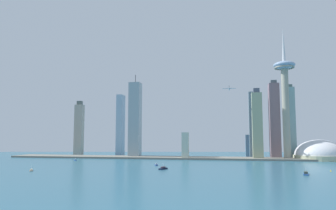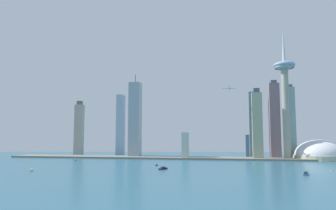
{
  "view_description": "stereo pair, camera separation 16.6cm",
  "coord_description": "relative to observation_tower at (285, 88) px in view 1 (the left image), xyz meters",
  "views": [
    {
      "loc": [
        80.62,
        -270.83,
        47.01
      ],
      "look_at": [
        -45.95,
        387.46,
        115.08
      ],
      "focal_mm": 33.75,
      "sensor_mm": 36.0,
      "label": 1
    },
    {
      "loc": [
        80.78,
        -270.8,
        47.01
      ],
      "look_at": [
        -45.95,
        387.46,
        115.08
      ],
      "focal_mm": 33.75,
      "sensor_mm": 36.0,
      "label": 2
    }
  ],
  "objects": [
    {
      "name": "airplane",
      "position": [
        -115.71,
        -6.59,
        -0.66
      ],
      "size": [
        28.48,
        27.63,
        7.58
      ],
      "rotation": [
        0.0,
        0.0,
        1.58
      ],
      "color": "silver"
    },
    {
      "name": "skyscraper_1",
      "position": [
        -334.24,
        20.3,
        -63.23
      ],
      "size": [
        25.59,
        26.84,
        194.66
      ],
      "color": "#90A3AC",
      "rests_on": "ground"
    },
    {
      "name": "skyscraper_5",
      "position": [
        18.56,
        55.52,
        -69.98
      ],
      "size": [
        19.83,
        15.86,
        165.64
      ],
      "color": "#8AB2B2",
      "rests_on": "ground"
    },
    {
      "name": "skyscraper_7",
      "position": [
        -60.46,
        47.76,
        -76.02
      ],
      "size": [
        24.71,
        20.07,
        149.55
      ],
      "color": "slate",
      "rests_on": "ground"
    },
    {
      "name": "skyscraper_2",
      "position": [
        -393.8,
        87.35,
        -72.79
      ],
      "size": [
        15.45,
        26.58,
        156.02
      ],
      "color": "#8DACC4",
      "rests_on": "ground"
    },
    {
      "name": "skyscraper_6",
      "position": [
        -18.87,
        33.14,
        -66.92
      ],
      "size": [
        21.76,
        25.14,
        172.34
      ],
      "color": "slate",
      "rests_on": "ground"
    },
    {
      "name": "skyscraper_0",
      "position": [
        -502.21,
        73.82,
        -83.34
      ],
      "size": [
        21.17,
        16.03,
        141.15
      ],
      "color": "#A29C8F",
      "rests_on": "ground"
    },
    {
      "name": "waterfront_pier",
      "position": [
        -198.96,
        -2.8,
        -148.98
      ],
      "size": [
        831.74,
        66.22,
        3.63
      ],
      "primitive_type": "cube",
      "color": "slate",
      "rests_on": "ground"
    },
    {
      "name": "channel_buoy_0",
      "position": [
        17.88,
        -219.57,
        -149.53
      ],
      "size": [
        1.92,
        1.92,
        2.53
      ],
      "primitive_type": "cone",
      "color": "yellow",
      "rests_on": "ground"
    },
    {
      "name": "skyscraper_4",
      "position": [
        -58.97,
        -3.34,
        -78.65
      ],
      "size": [
        21.03,
        15.0,
        150.4
      ],
      "color": "#9BA785",
      "rests_on": "ground"
    },
    {
      "name": "boat_6",
      "position": [
        -213.75,
        -233.81,
        -149.35
      ],
      "size": [
        10.67,
        18.17,
        8.88
      ],
      "rotation": [
        0.0,
        0.0,
        1.24
      ],
      "color": "black",
      "rests_on": "ground"
    },
    {
      "name": "stadium_dome",
      "position": [
        65.87,
        13.87,
        -141.62
      ],
      "size": [
        105.21,
        105.21,
        63.38
      ],
      "color": "#B4B895",
      "rests_on": "ground"
    },
    {
      "name": "skyscraper_8",
      "position": [
        -66.54,
        88.97,
        -124.62
      ],
      "size": [
        26.6,
        18.6,
        52.36
      ],
      "color": "#6D889F",
      "rests_on": "ground"
    },
    {
      "name": "observation_tower",
      "position": [
        0.0,
        0.0,
        0.0
      ],
      "size": [
        44.78,
        44.78,
        281.29
      ],
      "color": "#9F9C8A",
      "rests_on": "ground"
    },
    {
      "name": "boat_0",
      "position": [
        -389.32,
        -290.95,
        -149.67
      ],
      "size": [
        7.8,
        10.82,
        7.51
      ],
      "rotation": [
        0.0,
        0.0,
        2.04
      ],
      "color": "beige",
      "rests_on": "ground"
    },
    {
      "name": "boat_1",
      "position": [
        -24.39,
        -265.35,
        -149.35
      ],
      "size": [
        9.34,
        18.73,
        8.73
      ],
      "rotation": [
        0.0,
        0.0,
        1.38
      ],
      "color": "navy",
      "rests_on": "ground"
    },
    {
      "name": "boat_5",
      "position": [
        -237.88,
        -173.64,
        -149.55
      ],
      "size": [
        8.15,
        12.32,
        3.49
      ],
      "rotation": [
        0.0,
        0.0,
        1.94
      ],
      "color": "#2A4790",
      "rests_on": "ground"
    },
    {
      "name": "skyscraper_3",
      "position": [
        -210.04,
        -20.33,
        -122.4
      ],
      "size": [
        13.96,
        13.55,
        56.8
      ],
      "color": "beige",
      "rests_on": "ground"
    },
    {
      "name": "boat_2",
      "position": [
        -423.31,
        -96.5,
        -149.56
      ],
      "size": [
        8.19,
        7.68,
        8.94
      ],
      "rotation": [
        0.0,
        0.0,
        5.55
      ],
      "color": "navy",
      "rests_on": "ground"
    },
    {
      "name": "ground_plane",
      "position": [
        -198.96,
        -421.29,
        -150.8
      ],
      "size": [
        6000.0,
        6000.0,
        0.0
      ],
      "primitive_type": "plane",
      "color": "#2D6179"
    }
  ]
}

